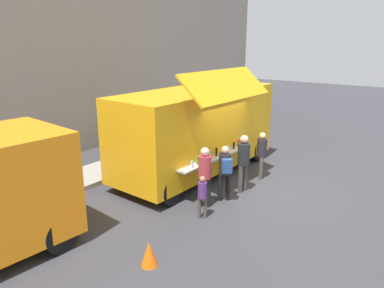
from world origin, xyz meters
The scene contains 11 objects.
ground_plane centered at (0.00, 0.00, 0.00)m, with size 60.00×60.00×0.00m, color #38383D.
curb_strip centered at (-3.96, 4.72, 0.07)m, with size 28.00×1.60×0.15m, color #9E998E.
building_behind centered at (-2.96, 8.62, 3.67)m, with size 32.00×2.40×7.33m, color gray.
food_truck_main centered at (0.04, 2.10, 1.60)m, with size 6.47×3.35×3.67m.
traffic_cone_orange centered at (-4.99, -0.33, 0.28)m, with size 0.36×0.36×0.55m, color orange.
trash_bin centered at (3.74, 4.42, 0.43)m, with size 0.60×0.60×0.86m, color #2F6039.
customer_front_ordering centered at (-0.46, 0.01, 1.07)m, with size 0.37×0.37×1.79m.
customer_mid_with_backpack centered at (-1.37, 0.10, 1.01)m, with size 0.51×0.51×1.65m.
customer_rear_waiting centered at (-2.02, 0.35, 1.03)m, with size 0.35×0.35×1.73m.
customer_extra_browsing centered at (0.89, 0.07, 0.95)m, with size 0.32×0.32×1.59m.
child_near_queue centered at (-2.62, 0.00, 0.70)m, with size 0.24×0.24×1.17m.
Camera 1 is at (-9.73, -4.97, 4.53)m, focal length 33.98 mm.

